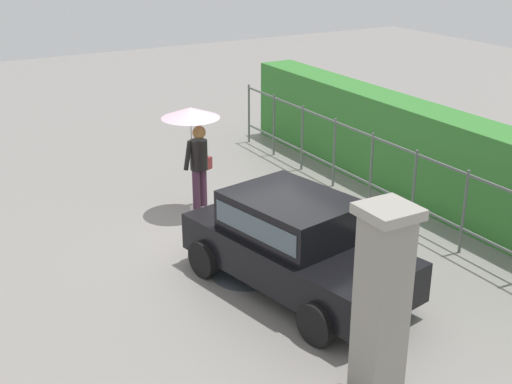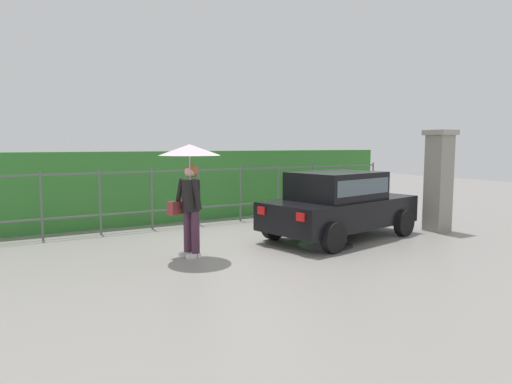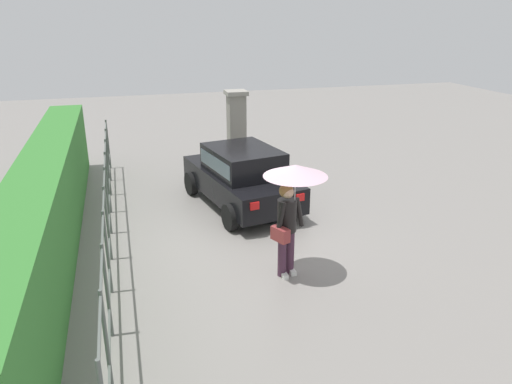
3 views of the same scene
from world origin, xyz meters
TOP-DOWN VIEW (x-y plane):
  - ground_plane at (0.00, 0.00)m, footprint 40.00×40.00m
  - car at (1.55, -0.40)m, footprint 3.95×2.41m
  - pedestrian at (-1.96, -0.40)m, footprint 1.10×1.10m
  - gate_pillar at (4.18, -0.93)m, footprint 0.60×0.60m
  - fence_section at (0.12, 2.71)m, footprint 11.09×0.05m
  - hedge_row at (0.12, 3.80)m, footprint 12.04×0.90m
  - puddle_near at (0.83, -0.84)m, footprint 1.14×1.14m

SIDE VIEW (x-z plane):
  - ground_plane at x=0.00m, z-range 0.00..0.00m
  - puddle_near at x=0.83m, z-range 0.00..0.00m
  - car at x=1.55m, z-range 0.06..1.54m
  - fence_section at x=0.12m, z-range 0.08..1.58m
  - hedge_row at x=0.12m, z-range 0.00..1.90m
  - gate_pillar at x=4.18m, z-range 0.03..2.45m
  - pedestrian at x=-1.96m, z-range 0.55..2.63m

